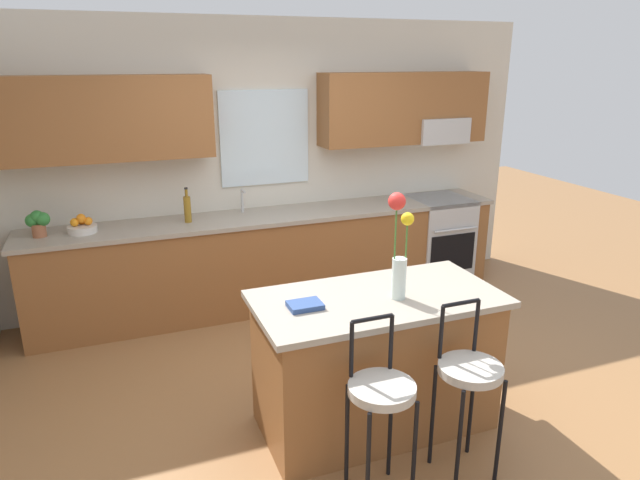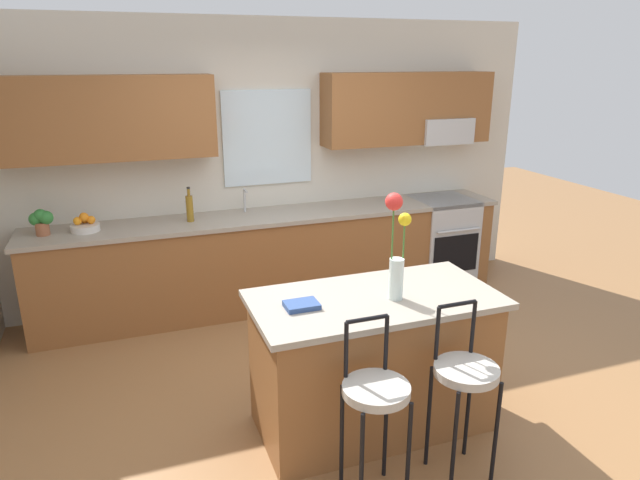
% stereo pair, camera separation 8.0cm
% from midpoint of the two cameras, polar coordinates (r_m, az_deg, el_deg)
% --- Properties ---
extents(ground_plane, '(14.00, 14.00, 0.00)m').
position_cam_midpoint_polar(ground_plane, '(4.30, 1.94, -14.99)').
color(ground_plane, olive).
extents(back_wall_assembly, '(5.60, 0.50, 2.70)m').
position_cam_midpoint_polar(back_wall_assembly, '(5.56, -5.63, 9.32)').
color(back_wall_assembly, beige).
rests_on(back_wall_assembly, ground).
extents(counter_run, '(4.56, 0.64, 0.92)m').
position_cam_midpoint_polar(counter_run, '(5.54, -4.88, -1.87)').
color(counter_run, brown).
rests_on(counter_run, ground).
extents(sink_faucet, '(0.02, 0.13, 0.23)m').
position_cam_midpoint_polar(sink_faucet, '(5.44, -8.26, 4.18)').
color(sink_faucet, '#B7BABC').
rests_on(sink_faucet, counter_run).
extents(oven_range, '(0.60, 0.64, 0.92)m').
position_cam_midpoint_polar(oven_range, '(6.24, 11.39, 0.06)').
color(oven_range, '#B7BABC').
rests_on(oven_range, ground).
extents(kitchen_island, '(1.55, 0.79, 0.92)m').
position_cam_midpoint_polar(kitchen_island, '(3.75, 5.00, -12.06)').
color(kitchen_island, brown).
rests_on(kitchen_island, ground).
extents(bar_stool_near, '(0.36, 0.36, 1.04)m').
position_cam_midpoint_polar(bar_stool_near, '(3.09, 5.40, -15.47)').
color(bar_stool_near, black).
rests_on(bar_stool_near, ground).
extents(bar_stool_middle, '(0.36, 0.36, 1.04)m').
position_cam_midpoint_polar(bar_stool_middle, '(3.34, 14.12, -13.22)').
color(bar_stool_middle, black).
rests_on(bar_stool_middle, ground).
extents(flower_vase, '(0.17, 0.10, 0.67)m').
position_cam_midpoint_polar(flower_vase, '(3.42, 7.36, -0.77)').
color(flower_vase, silver).
rests_on(flower_vase, kitchen_island).
extents(cookbook, '(0.20, 0.15, 0.03)m').
position_cam_midpoint_polar(cookbook, '(3.37, -2.21, -6.60)').
color(cookbook, navy).
rests_on(cookbook, kitchen_island).
extents(fruit_bowl_oranges, '(0.24, 0.24, 0.16)m').
position_cam_midpoint_polar(fruit_bowl_oranges, '(5.21, -23.30, 1.28)').
color(fruit_bowl_oranges, silver).
rests_on(fruit_bowl_oranges, counter_run).
extents(bottle_olive_oil, '(0.06, 0.06, 0.32)m').
position_cam_midpoint_polar(bottle_olive_oil, '(5.21, -13.67, 3.11)').
color(bottle_olive_oil, olive).
rests_on(bottle_olive_oil, counter_run).
extents(potted_plant_small, '(0.19, 0.13, 0.22)m').
position_cam_midpoint_polar(potted_plant_small, '(5.21, -26.99, 1.66)').
color(potted_plant_small, '#9E5B3D').
rests_on(potted_plant_small, counter_run).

